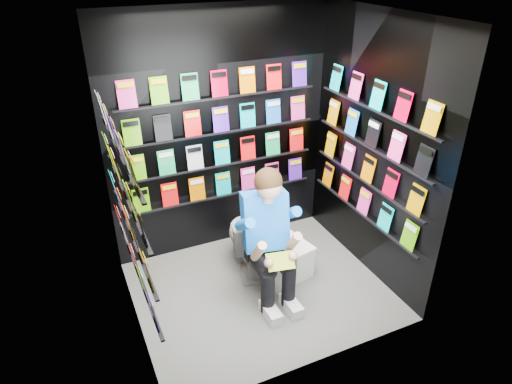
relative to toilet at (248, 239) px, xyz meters
name	(u,v)px	position (x,y,z in m)	size (l,w,h in m)	color
floor	(260,290)	(-0.04, -0.39, -0.37)	(2.40, 2.40, 0.00)	#5C5C5A
ceiling	(262,16)	(-0.04, -0.39, 2.23)	(2.40, 2.40, 0.00)	white
wall_back	(220,136)	(-0.04, 0.61, 0.93)	(2.40, 0.04, 2.60)	black
wall_front	(322,232)	(-0.04, -1.39, 0.93)	(2.40, 0.04, 2.60)	black
wall_left	(121,203)	(-1.24, -0.39, 0.93)	(0.04, 2.00, 2.60)	black
wall_right	(373,152)	(1.16, -0.39, 0.93)	(0.04, 2.00, 2.60)	black
comics_back	(221,136)	(-0.04, 0.58, 0.94)	(2.10, 0.06, 1.37)	red
comics_left	(124,201)	(-1.21, -0.39, 0.94)	(0.06, 1.70, 1.37)	red
comics_right	(371,152)	(1.13, -0.39, 0.94)	(0.06, 1.70, 1.37)	red
toilet	(248,239)	(0.00, 0.00, 0.00)	(0.42, 0.75, 0.73)	white
longbox	(292,257)	(0.40, -0.24, -0.20)	(0.24, 0.43, 0.33)	white
longbox_lid	(293,243)	(0.40, -0.24, -0.03)	(0.26, 0.46, 0.03)	white
reader	(264,221)	(0.00, -0.38, 0.43)	(0.57, 0.83, 1.52)	blue
held_comic	(280,261)	(0.00, -0.73, 0.21)	(0.25, 0.01, 0.17)	green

